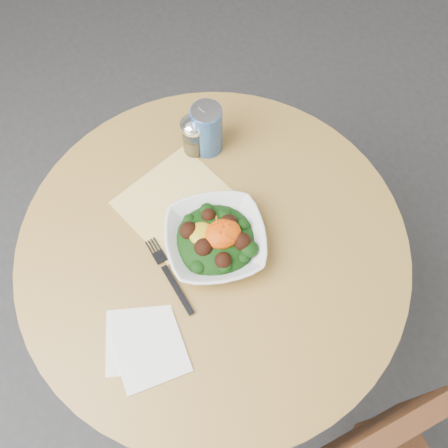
# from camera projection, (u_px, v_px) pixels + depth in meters

# --- Properties ---
(ground) EXTENTS (6.00, 6.00, 0.00)m
(ground) POSITION_uv_depth(u_px,v_px,m) (217.00, 328.00, 1.81)
(ground) COLOR #2F2F32
(ground) RESTS_ON ground
(table) EXTENTS (0.90, 0.90, 0.75)m
(table) POSITION_uv_depth(u_px,v_px,m) (214.00, 276.00, 1.32)
(table) COLOR black
(table) RESTS_ON ground
(cloth_napkin) EXTENTS (0.30, 0.29, 0.00)m
(cloth_napkin) POSITION_uv_depth(u_px,v_px,m) (176.00, 202.00, 1.19)
(cloth_napkin) COLOR #E1AF0B
(cloth_napkin) RESTS_ON table
(paper_napkins) EXTENTS (0.18, 0.19, 0.00)m
(paper_napkins) POSITION_uv_depth(u_px,v_px,m) (145.00, 346.00, 1.04)
(paper_napkins) COLOR white
(paper_napkins) RESTS_ON table
(salad_bowl) EXTENTS (0.27, 0.27, 0.08)m
(salad_bowl) POSITION_uv_depth(u_px,v_px,m) (216.00, 239.00, 1.11)
(salad_bowl) COLOR white
(salad_bowl) RESTS_ON table
(fork) EXTENTS (0.04, 0.20, 0.00)m
(fork) POSITION_uv_depth(u_px,v_px,m) (168.00, 273.00, 1.10)
(fork) COLOR black
(fork) RESTS_ON table
(spice_shaker) EXTENTS (0.06, 0.06, 0.11)m
(spice_shaker) POSITION_uv_depth(u_px,v_px,m) (194.00, 136.00, 1.21)
(spice_shaker) COLOR silver
(spice_shaker) RESTS_ON table
(beverage_can) EXTENTS (0.08, 0.08, 0.14)m
(beverage_can) POSITION_uv_depth(u_px,v_px,m) (207.00, 129.00, 1.20)
(beverage_can) COLOR navy
(beverage_can) RESTS_ON table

